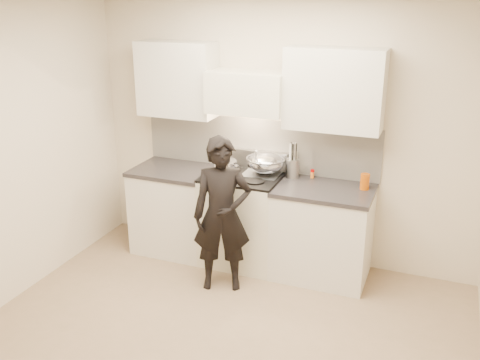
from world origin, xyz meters
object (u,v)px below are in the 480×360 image
stove (243,218)px  person (222,215)px  wok (266,163)px  counter_right (322,232)px  utensil_crock (292,167)px

stove → person: size_ratio=0.65×
wok → person: bearing=-106.1°
counter_right → wok: bearing=170.4°
utensil_crock → wok: bearing=-163.9°
person → counter_right: bearing=13.0°
wok → person: size_ratio=0.32×
wok → utensil_crock: (0.26, 0.07, -0.04)m
counter_right → person: bearing=-146.0°
utensil_crock → person: person is taller
stove → person: bearing=-89.1°
person → wok: bearing=52.8°
wok → utensil_crock: size_ratio=1.35×
utensil_crock → person: 0.91m
stove → utensil_crock: (0.46, 0.18, 0.55)m
stove → utensil_crock: size_ratio=2.72×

